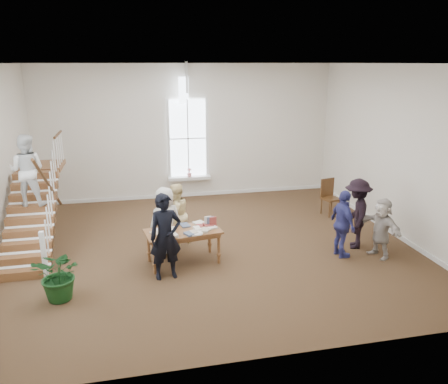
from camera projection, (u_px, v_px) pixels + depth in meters
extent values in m
plane|color=#402B19|center=(213.00, 246.00, 11.18)|extent=(10.00, 10.00, 0.00)
plane|color=silver|center=(188.00, 132.00, 14.75)|extent=(10.00, 0.00, 10.00)
plane|color=silver|center=(269.00, 226.00, 6.32)|extent=(10.00, 0.00, 10.00)
plane|color=silver|center=(398.00, 152.00, 11.54)|extent=(0.00, 9.00, 9.00)
plane|color=white|center=(211.00, 63.00, 9.89)|extent=(10.00, 10.00, 0.00)
cube|color=white|center=(189.00, 178.00, 15.02)|extent=(1.45, 0.28, 0.10)
plane|color=white|center=(188.00, 138.00, 14.75)|extent=(2.60, 0.00, 2.60)
plane|color=white|center=(187.00, 90.00, 14.29)|extent=(0.60, 0.60, 0.85)
cube|color=white|center=(189.00, 194.00, 15.35)|extent=(10.00, 0.04, 0.12)
imported|color=pink|center=(189.00, 172.00, 14.94)|extent=(0.17, 0.17, 0.30)
cube|color=brown|center=(24.00, 273.00, 9.52)|extent=(1.10, 0.30, 0.20)
cube|color=brown|center=(26.00, 259.00, 9.75)|extent=(1.10, 0.30, 0.20)
cube|color=brown|center=(27.00, 246.00, 9.97)|extent=(1.10, 0.30, 0.20)
cube|color=brown|center=(29.00, 233.00, 10.19)|extent=(1.10, 0.30, 0.20)
cube|color=brown|center=(31.00, 220.00, 10.42)|extent=(1.10, 0.30, 0.20)
cube|color=brown|center=(32.00, 209.00, 10.64)|extent=(1.10, 0.30, 0.20)
cube|color=brown|center=(34.00, 197.00, 10.87)|extent=(1.10, 0.30, 0.20)
cube|color=brown|center=(35.00, 186.00, 11.09)|extent=(1.10, 0.30, 0.20)
cube|color=brown|center=(36.00, 176.00, 11.31)|extent=(1.10, 0.30, 0.20)
cube|color=brown|center=(42.00, 166.00, 12.15)|extent=(1.10, 1.20, 0.12)
cube|color=white|center=(44.00, 255.00, 9.35)|extent=(0.10, 0.10, 1.10)
cylinder|color=#3C2610|center=(49.00, 185.00, 10.28)|extent=(0.07, 2.74, 1.86)
imported|color=silver|center=(27.00, 170.00, 10.37)|extent=(0.94, 0.79, 1.72)
cube|color=brown|center=(183.00, 232.00, 10.06)|extent=(1.82, 1.10, 0.05)
cube|color=brown|center=(183.00, 235.00, 10.08)|extent=(1.68, 0.96, 0.10)
cylinder|color=brown|center=(154.00, 258.00, 9.63)|extent=(0.07, 0.07, 0.75)
cylinder|color=brown|center=(219.00, 248.00, 10.14)|extent=(0.07, 0.07, 0.75)
cylinder|color=brown|center=(149.00, 247.00, 10.22)|extent=(0.07, 0.07, 0.75)
cylinder|color=brown|center=(210.00, 238.00, 10.73)|extent=(0.07, 0.07, 0.75)
cube|color=silver|center=(199.00, 223.00, 10.49)|extent=(0.34, 0.35, 0.03)
cube|color=beige|center=(172.00, 229.00, 10.11)|extent=(0.25, 0.31, 0.03)
cube|color=tan|center=(156.00, 233.00, 9.85)|extent=(0.31, 0.32, 0.04)
cube|color=silver|center=(197.00, 229.00, 10.11)|extent=(0.17, 0.28, 0.05)
cube|color=#4C5972|center=(189.00, 234.00, 9.79)|extent=(0.23, 0.28, 0.05)
cube|color=maroon|center=(208.00, 225.00, 10.32)|extent=(0.24, 0.28, 0.05)
cube|color=white|center=(162.00, 229.00, 10.09)|extent=(0.30, 0.32, 0.02)
cube|color=#BFB299|center=(194.00, 232.00, 9.89)|extent=(0.20, 0.24, 0.05)
cube|color=silver|center=(199.00, 233.00, 9.88)|extent=(0.21, 0.23, 0.03)
cube|color=beige|center=(172.00, 235.00, 9.70)|extent=(0.28, 0.30, 0.06)
cube|color=tan|center=(205.00, 230.00, 10.06)|extent=(0.28, 0.30, 0.04)
cube|color=silver|center=(212.00, 227.00, 10.20)|extent=(0.27, 0.25, 0.04)
cube|color=#4C5972|center=(185.00, 225.00, 10.35)|extent=(0.25, 0.33, 0.03)
cube|color=maroon|center=(200.00, 226.00, 10.25)|extent=(0.17, 0.23, 0.05)
cube|color=white|center=(196.00, 233.00, 9.85)|extent=(0.22, 0.27, 0.03)
cube|color=#BFB299|center=(205.00, 230.00, 9.99)|extent=(0.19, 0.26, 0.06)
cube|color=silver|center=(161.00, 231.00, 9.96)|extent=(0.30, 0.34, 0.04)
imported|color=black|center=(166.00, 237.00, 9.31)|extent=(0.75, 0.55, 1.90)
imported|color=beige|center=(166.00, 221.00, 10.53)|extent=(0.95, 0.77, 1.68)
imported|color=#FBE19D|center=(176.00, 215.00, 11.07)|extent=(0.99, 0.94, 1.62)
imported|color=#373A86|center=(343.00, 224.00, 10.38)|extent=(0.45, 0.99, 1.66)
imported|color=black|center=(357.00, 214.00, 10.91)|extent=(1.09, 1.32, 1.78)
imported|color=beige|center=(381.00, 228.00, 10.40)|extent=(0.78, 1.43, 1.47)
imported|color=#133C16|center=(60.00, 275.00, 8.54)|extent=(1.21, 1.14, 1.07)
cube|color=#3C2610|center=(331.00, 199.00, 13.36)|extent=(0.58, 0.58, 0.06)
cube|color=#3C2610|center=(327.00, 187.00, 13.45)|extent=(0.48, 0.15, 0.57)
cylinder|color=#3C2610|center=(329.00, 210.00, 13.18)|extent=(0.04, 0.04, 0.50)
cylinder|color=#3C2610|center=(340.00, 208.00, 13.34)|extent=(0.04, 0.04, 0.50)
cylinder|color=#3C2610|center=(321.00, 206.00, 13.52)|extent=(0.04, 0.04, 0.50)
cylinder|color=#3C2610|center=(331.00, 204.00, 13.68)|extent=(0.04, 0.04, 0.50)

